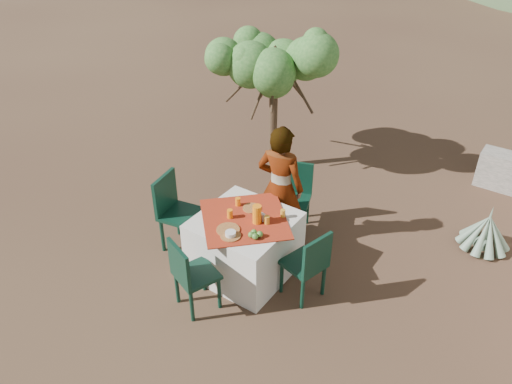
# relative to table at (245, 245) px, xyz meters

# --- Properties ---
(ground) EXTENTS (160.00, 160.00, 0.00)m
(ground) POSITION_rel_table_xyz_m (-0.58, 0.28, -0.38)
(ground) COLOR #3B241A
(ground) RESTS_ON ground
(table) EXTENTS (1.30, 1.30, 0.76)m
(table) POSITION_rel_table_xyz_m (0.00, 0.00, 0.00)
(table) COLOR white
(table) RESTS_ON ground
(chair_far) EXTENTS (0.54, 0.54, 0.91)m
(chair_far) POSITION_rel_table_xyz_m (0.01, 1.09, 0.13)
(chair_far) COLOR black
(chair_far) RESTS_ON ground
(chair_near) EXTENTS (0.53, 0.53, 0.89)m
(chair_near) POSITION_rel_table_xyz_m (-0.12, -0.82, 0.12)
(chair_near) COLOR black
(chair_near) RESTS_ON ground
(chair_left) EXTENTS (0.53, 0.53, 0.98)m
(chair_left) POSITION_rel_table_xyz_m (-0.99, -0.08, 0.17)
(chair_left) COLOR black
(chair_left) RESTS_ON ground
(chair_right) EXTENTS (0.50, 0.50, 0.88)m
(chair_right) POSITION_rel_table_xyz_m (0.82, 0.03, 0.11)
(chair_right) COLOR black
(chair_right) RESTS_ON ground
(person) EXTENTS (0.65, 0.48, 1.61)m
(person) POSITION_rel_table_xyz_m (0.02, 0.71, 0.43)
(person) COLOR #8C6651
(person) RESTS_ON ground
(shrub_tree) EXTENTS (1.69, 1.66, 1.99)m
(shrub_tree) POSITION_rel_table_xyz_m (-1.02, 2.32, 1.19)
(shrub_tree) COLOR #4B3525
(shrub_tree) RESTS_ON ground
(agave) EXTENTS (0.64, 0.65, 0.69)m
(agave) POSITION_rel_table_xyz_m (2.22, 2.06, -0.15)
(agave) COLOR slate
(agave) RESTS_ON ground
(plate_far) EXTENTS (0.21, 0.21, 0.01)m
(plate_far) POSITION_rel_table_xyz_m (-0.04, 0.20, 0.39)
(plate_far) COLOR brown
(plate_far) RESTS_ON table
(plate_near) EXTENTS (0.26, 0.26, 0.01)m
(plate_near) POSITION_rel_table_xyz_m (-0.02, -0.28, 0.39)
(plate_near) COLOR brown
(plate_near) RESTS_ON table
(glass_far) EXTENTS (0.06, 0.06, 0.10)m
(glass_far) POSITION_rel_table_xyz_m (-0.21, 0.17, 0.43)
(glass_far) COLOR orange
(glass_far) RESTS_ON table
(glass_near) EXTENTS (0.06, 0.06, 0.10)m
(glass_near) POSITION_rel_table_xyz_m (-0.14, -0.08, 0.43)
(glass_near) COLOR orange
(glass_near) RESTS_ON table
(juice_pitcher) EXTENTS (0.10, 0.10, 0.22)m
(juice_pitcher) POSITION_rel_table_xyz_m (0.16, 0.02, 0.49)
(juice_pitcher) COLOR orange
(juice_pitcher) RESTS_ON table
(bowl_plate) EXTENTS (0.22, 0.22, 0.01)m
(bowl_plate) POSITION_rel_table_xyz_m (0.07, -0.34, 0.39)
(bowl_plate) COLOR brown
(bowl_plate) RESTS_ON table
(white_bowl) EXTENTS (0.12, 0.12, 0.04)m
(white_bowl) POSITION_rel_table_xyz_m (0.07, -0.34, 0.42)
(white_bowl) COLOR silver
(white_bowl) RESTS_ON bowl_plate
(jar_left) EXTENTS (0.06, 0.06, 0.10)m
(jar_left) POSITION_rel_table_xyz_m (0.26, 0.07, 0.43)
(jar_left) COLOR orange
(jar_left) RESTS_ON table
(jar_right) EXTENTS (0.06, 0.06, 0.09)m
(jar_right) POSITION_rel_table_xyz_m (0.33, 0.27, 0.43)
(jar_right) COLOR orange
(jar_right) RESTS_ON table
(napkin_holder) EXTENTS (0.07, 0.05, 0.09)m
(napkin_holder) POSITION_rel_table_xyz_m (0.18, 0.08, 0.43)
(napkin_holder) COLOR silver
(napkin_holder) RESTS_ON table
(fruit_cluster) EXTENTS (0.14, 0.13, 0.07)m
(fruit_cluster) POSITION_rel_table_xyz_m (0.29, -0.21, 0.42)
(fruit_cluster) COLOR #487E2D
(fruit_cluster) RESTS_ON table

